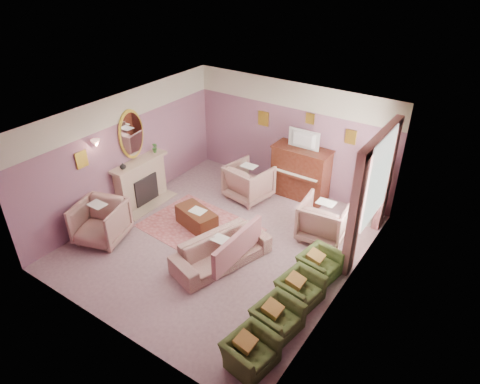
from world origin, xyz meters
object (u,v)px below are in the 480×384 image
Objects in this scene: floral_armchair_right at (324,218)px; olive_chair_d at (320,261)px; piano at (301,173)px; olive_chair_b at (278,314)px; olive_chair_c at (300,286)px; sofa at (221,246)px; floral_armchair_left at (249,180)px; coffee_table at (197,219)px; floral_armchair_front at (100,220)px; television at (303,139)px; side_table at (367,208)px; olive_chair_a at (251,348)px.

floral_armchair_right is 1.27m from olive_chair_d.
olive_chair_b is at bearing -67.25° from piano.
olive_chair_b is 0.82m from olive_chair_c.
sofa is 1.80m from olive_chair_c.
floral_armchair_left is at bearing 137.75° from olive_chair_c.
sofa is at bearing 154.35° from olive_chair_b.
olive_chair_b is 1.00× the size of olive_chair_d.
coffee_table is at bearing -153.78° from floral_armchair_right.
floral_armchair_front is at bearing -123.23° from piano.
side_table is at bearing -2.75° from television.
floral_armchair_left is at bearing -166.51° from side_table.
olive_chair_c is at bearing -62.37° from piano.
television is 0.39× the size of sofa.
olive_chair_a is at bearing -56.43° from floral_armchair_left.
floral_armchair_right reaches higher than side_table.
floral_armchair_front is (-2.68, -4.04, -1.09)m from television.
piano is 5.24m from olive_chair_a.
sofa is 1.99m from olive_chair_b.
floral_armchair_right reaches higher than olive_chair_b.
sofa reaches higher than coffee_table.
olive_chair_b is 1.64m from olive_chair_d.
olive_chair_b is at bearing -91.13° from side_table.
floral_armchair_right is at bearing 99.49° from olive_chair_b.
floral_armchair_left is (-1.01, -0.81, -0.14)m from piano.
olive_chair_a is (1.73, -4.89, -1.26)m from television.
olive_chair_b is at bearing -90.00° from olive_chair_d.
piano reaches higher than olive_chair_b.
floral_armchair_right is at bearing 103.28° from olive_chair_c.
floral_armchair_right is at bearing -12.45° from floral_armchair_left.
side_table reaches higher than olive_chair_d.
television is 4.97m from floral_armchair_front.
side_table is at bearing 65.04° from floral_armchair_right.
olive_chair_c is (2.74, -2.49, -0.17)m from floral_armchair_left.
television is 1.03× the size of olive_chair_b.
television reaches higher than floral_armchair_right.
olive_chair_c is (4.41, 0.79, -0.17)m from floral_armchair_front.
olive_chair_d is (3.01, 0.08, 0.11)m from coffee_table.
floral_armchair_front is 4.49m from olive_chair_a.
floral_armchair_left is 1.31× the size of olive_chair_c.
piano is 1.80× the size of olive_chair_b.
floral_armchair_front is (-2.61, -0.83, 0.09)m from sofa.
sofa is 2.02× the size of floral_armchair_left.
side_table is (4.49, 3.95, -0.16)m from floral_armchair_front.
side_table is (2.82, 0.68, -0.16)m from floral_armchair_left.
coffee_table is 0.99× the size of floral_armchair_left.
piano is 3.74m from olive_chair_c.
piano reaches higher than floral_armchair_left.
olive_chair_a is 1.64m from olive_chair_c.
sofa is (-0.07, -3.26, -0.24)m from piano.
sofa is at bearing -91.17° from television.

